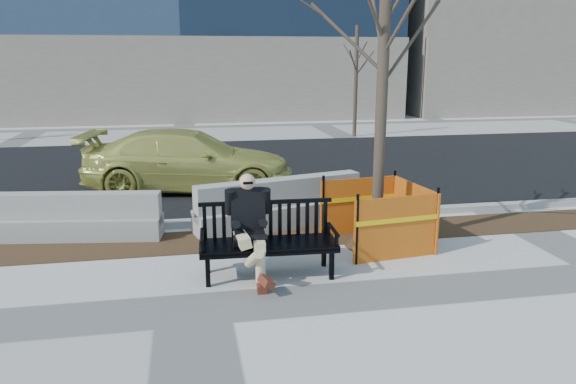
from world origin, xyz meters
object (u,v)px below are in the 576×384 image
object	(u,v)px
sedan	(190,189)
jersey_barrier_left	(79,239)
tree_fence	(376,245)
jersey_barrier_right	(280,226)
bench	(269,276)
seated_man	(250,275)

from	to	relation	value
sedan	jersey_barrier_left	bearing A→B (deg)	158.91
tree_fence	jersey_barrier_right	size ratio (longest dim) A/B	1.72
tree_fence	jersey_barrier_left	world-z (taller)	tree_fence
sedan	jersey_barrier_right	world-z (taller)	sedan
bench	sedan	bearing A→B (deg)	102.73
jersey_barrier_left	jersey_barrier_right	world-z (taller)	jersey_barrier_right
tree_fence	jersey_barrier_right	world-z (taller)	tree_fence
tree_fence	sedan	world-z (taller)	tree_fence
seated_man	jersey_barrier_right	world-z (taller)	seated_man
bench	jersey_barrier_left	distance (m)	3.78
sedan	jersey_barrier_left	world-z (taller)	sedan
bench	sedan	distance (m)	5.71
bench	jersey_barrier_left	bearing A→B (deg)	145.26
seated_man	tree_fence	xyz separation A→B (m)	(2.26, 0.91, 0.00)
seated_man	sedan	world-z (taller)	seated_man
sedan	jersey_barrier_left	xyz separation A→B (m)	(-1.98, -3.34, 0.00)
seated_man	jersey_barrier_left	distance (m)	3.53
tree_fence	jersey_barrier_left	bearing A→B (deg)	165.48
bench	jersey_barrier_right	world-z (taller)	bench
bench	jersey_barrier_right	bearing A→B (deg)	78.26
seated_man	jersey_barrier_left	size ratio (longest dim) A/B	0.51
bench	sedan	xyz separation A→B (m)	(-1.04, 5.62, 0.00)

